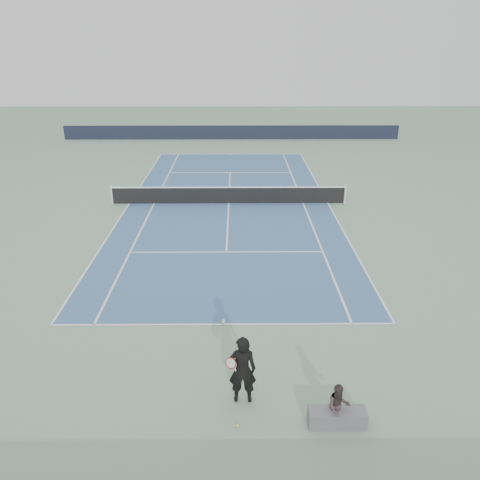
{
  "coord_description": "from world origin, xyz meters",
  "views": [
    {
      "loc": [
        0.44,
        -24.48,
        8.4
      ],
      "look_at": [
        0.57,
        -7.63,
        1.1
      ],
      "focal_mm": 35.0,
      "sensor_mm": 36.0,
      "label": 1
    }
  ],
  "objects_px": {
    "tennis_ball": "(237,426)",
    "spectator_bench": "(338,412)",
    "tennis_net": "(229,195)",
    "tennis_player": "(242,370)"
  },
  "relations": [
    {
      "from": "tennis_net",
      "to": "spectator_bench",
      "type": "distance_m",
      "value": 16.34
    },
    {
      "from": "tennis_net",
      "to": "tennis_ball",
      "type": "relative_size",
      "value": 175.97
    },
    {
      "from": "tennis_net",
      "to": "spectator_bench",
      "type": "height_order",
      "value": "spectator_bench"
    },
    {
      "from": "tennis_ball",
      "to": "spectator_bench",
      "type": "relative_size",
      "value": 0.05
    },
    {
      "from": "tennis_net",
      "to": "spectator_bench",
      "type": "bearing_deg",
      "value": -80.2
    },
    {
      "from": "tennis_net",
      "to": "tennis_player",
      "type": "xyz_separation_m",
      "value": [
        0.57,
        -15.26,
        0.44
      ]
    },
    {
      "from": "tennis_net",
      "to": "spectator_bench",
      "type": "xyz_separation_m",
      "value": [
        2.78,
        -16.1,
        -0.1
      ]
    },
    {
      "from": "spectator_bench",
      "to": "tennis_net",
      "type": "bearing_deg",
      "value": 99.8
    },
    {
      "from": "tennis_ball",
      "to": "spectator_bench",
      "type": "xyz_separation_m",
      "value": [
        2.34,
        0.05,
        0.36
      ]
    },
    {
      "from": "tennis_ball",
      "to": "spectator_bench",
      "type": "height_order",
      "value": "spectator_bench"
    }
  ]
}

